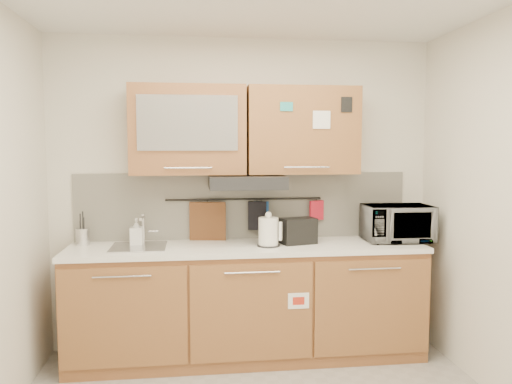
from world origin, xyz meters
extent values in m
plane|color=silver|center=(0.00, 1.50, 1.30)|extent=(3.20, 0.00, 3.20)
cube|color=brown|center=(0.00, 1.20, 0.44)|extent=(2.80, 0.60, 0.88)
cube|color=black|center=(0.00, 1.20, 0.05)|extent=(2.80, 0.54, 0.10)
cube|color=#9E6838|center=(-0.93, 0.89, 0.47)|extent=(0.91, 0.02, 0.74)
cylinder|color=silver|center=(-0.93, 0.86, 0.78)|extent=(0.41, 0.01, 0.01)
cube|color=#9E6838|center=(0.00, 0.89, 0.47)|extent=(0.91, 0.02, 0.74)
cylinder|color=silver|center=(0.00, 0.86, 0.78)|extent=(0.41, 0.01, 0.01)
cube|color=#9E6838|center=(0.93, 0.89, 0.47)|extent=(0.91, 0.02, 0.74)
cylinder|color=silver|center=(0.93, 0.86, 0.78)|extent=(0.41, 0.01, 0.01)
cube|color=white|center=(0.00, 1.19, 0.90)|extent=(2.82, 0.62, 0.04)
cube|color=silver|center=(0.00, 1.49, 1.20)|extent=(2.80, 0.02, 0.56)
cube|color=brown|center=(-0.46, 1.32, 1.83)|extent=(0.90, 0.35, 0.70)
cube|color=silver|center=(-0.46, 1.14, 1.88)|extent=(0.76, 0.02, 0.42)
cube|color=#9E6838|center=(0.46, 1.32, 1.83)|extent=(0.90, 0.35, 0.70)
cube|color=white|center=(0.58, 1.14, 1.91)|extent=(0.14, 0.00, 0.14)
cube|color=black|center=(0.00, 1.25, 1.42)|extent=(0.60, 0.46, 0.10)
cube|color=silver|center=(-0.85, 1.20, 0.92)|extent=(0.42, 0.40, 0.03)
cylinder|color=silver|center=(-0.83, 1.36, 1.04)|extent=(0.03, 0.03, 0.24)
cylinder|color=silver|center=(-0.83, 1.28, 1.14)|extent=(0.02, 0.18, 0.02)
cylinder|color=black|center=(0.00, 1.45, 1.26)|extent=(1.30, 0.02, 0.02)
cylinder|color=silver|center=(-1.30, 1.35, 0.99)|extent=(0.12, 0.12, 0.13)
cylinder|color=black|center=(-1.32, 1.36, 1.05)|extent=(0.01, 0.01, 0.25)
cylinder|color=black|center=(-1.29, 1.34, 1.03)|extent=(0.01, 0.01, 0.22)
cylinder|color=black|center=(-1.30, 1.37, 1.05)|extent=(0.01, 0.01, 0.27)
cylinder|color=black|center=(-1.31, 1.33, 1.02)|extent=(0.01, 0.01, 0.20)
cylinder|color=white|center=(0.16, 1.13, 1.03)|extent=(0.20, 0.20, 0.23)
sphere|color=white|center=(0.16, 1.13, 1.17)|extent=(0.05, 0.05, 0.05)
cube|color=white|center=(0.25, 1.09, 1.04)|extent=(0.03, 0.04, 0.14)
cylinder|color=black|center=(0.16, 1.13, 0.93)|extent=(0.18, 0.18, 0.01)
cube|color=black|center=(0.41, 1.20, 1.02)|extent=(0.30, 0.22, 0.21)
cube|color=black|center=(0.37, 1.19, 1.12)|extent=(0.10, 0.13, 0.01)
cube|color=black|center=(0.46, 1.21, 1.12)|extent=(0.10, 0.13, 0.01)
imported|color=#999999|center=(1.25, 1.21, 1.07)|extent=(0.55, 0.38, 0.30)
imported|color=#999999|center=(-0.87, 1.28, 1.03)|extent=(0.10, 0.10, 0.22)
cube|color=brown|center=(-0.31, 1.44, 1.05)|extent=(0.30, 0.07, 0.37)
cube|color=navy|center=(0.14, 1.44, 1.14)|extent=(0.13, 0.06, 0.21)
cube|color=black|center=(0.11, 1.44, 1.12)|extent=(0.16, 0.07, 0.24)
cube|color=red|center=(0.62, 1.44, 1.16)|extent=(0.13, 0.07, 0.17)
camera|label=1|loc=(-0.41, -2.70, 1.70)|focal=35.00mm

